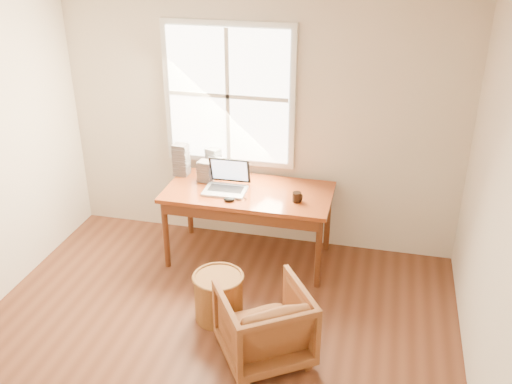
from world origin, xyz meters
TOP-DOWN VIEW (x-y plane):
  - room_shell at (-0.02, 0.16)m, footprint 4.04×4.54m
  - desk at (0.00, 1.80)m, footprint 1.60×0.80m
  - armchair at (0.47, 0.44)m, footprint 0.90×0.91m
  - wicker_stool at (-0.01, 0.81)m, footprint 0.54×0.54m
  - laptop at (-0.21, 1.71)m, footprint 0.43×0.45m
  - mouse at (-0.12, 1.53)m, footprint 0.11×0.07m
  - coffee_mug at (0.49, 1.67)m, footprint 0.10×0.10m
  - cd_stack_a at (-0.45, 2.15)m, footprint 0.17×0.16m
  - cd_stack_b at (-0.47, 1.91)m, footprint 0.15×0.13m
  - cd_stack_c at (-0.75, 2.00)m, footprint 0.15×0.13m
  - cd_stack_d at (-0.40, 2.05)m, footprint 0.17×0.15m

SIDE VIEW (x-z plane):
  - wicker_stool at x=-0.01m, z-range 0.00..0.41m
  - armchair at x=0.47m, z-range 0.00..0.60m
  - desk at x=0.00m, z-range 0.71..0.75m
  - mouse at x=-0.12m, z-range 0.75..0.79m
  - coffee_mug at x=0.49m, z-range 0.75..0.84m
  - cd_stack_d at x=-0.40m, z-range 0.75..0.94m
  - cd_stack_b at x=-0.47m, z-range 0.75..0.96m
  - cd_stack_a at x=-0.45m, z-range 0.75..1.01m
  - laptop at x=-0.21m, z-range 0.75..1.06m
  - cd_stack_c at x=-0.75m, z-range 0.75..1.08m
  - room_shell at x=-0.02m, z-range 0.00..2.64m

